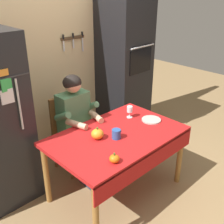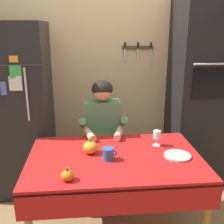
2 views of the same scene
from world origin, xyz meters
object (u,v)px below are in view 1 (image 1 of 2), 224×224
(seated_person, at_px, (77,118))
(pumpkin_medium, at_px, (114,159))
(dining_table, at_px, (118,142))
(wine_glass, at_px, (130,110))
(pumpkin_large, at_px, (97,134))
(serving_tray, at_px, (151,120))
(chair_behind_person, at_px, (69,130))
(coffee_mug, at_px, (116,134))
(wall_oven, at_px, (124,67))

(seated_person, xyz_separation_m, pumpkin_medium, (-0.30, -0.91, 0.04))
(dining_table, bearing_deg, pumpkin_medium, -139.33)
(wine_glass, distance_m, pumpkin_large, 0.60)
(seated_person, distance_m, serving_tray, 0.85)
(chair_behind_person, distance_m, coffee_mug, 0.87)
(dining_table, relative_size, pumpkin_medium, 14.59)
(wall_oven, height_order, pumpkin_large, wall_oven)
(coffee_mug, relative_size, pumpkin_medium, 1.23)
(wall_oven, height_order, serving_tray, wall_oven)
(coffee_mug, relative_size, serving_tray, 0.54)
(wall_oven, bearing_deg, pumpkin_large, -146.50)
(coffee_mug, relative_size, pumpkin_large, 0.93)
(chair_behind_person, bearing_deg, wall_oven, 6.69)
(dining_table, relative_size, wine_glass, 10.01)
(pumpkin_medium, height_order, serving_tray, pumpkin_medium)
(wine_glass, height_order, pumpkin_large, wine_glass)
(wall_oven, bearing_deg, seated_person, -163.97)
(wall_oven, distance_m, seated_person, 1.20)
(wine_glass, xyz_separation_m, pumpkin_large, (-0.59, -0.10, -0.04))
(wall_oven, xyz_separation_m, wine_glass, (-0.66, -0.72, -0.21))
(wall_oven, height_order, chair_behind_person, wall_oven)
(wall_oven, relative_size, pumpkin_large, 16.47)
(seated_person, height_order, wine_glass, seated_person)
(dining_table, distance_m, chair_behind_person, 0.81)
(seated_person, height_order, serving_tray, seated_person)
(chair_behind_person, distance_m, wine_glass, 0.81)
(seated_person, relative_size, serving_tray, 5.73)
(coffee_mug, distance_m, wine_glass, 0.50)
(wine_glass, bearing_deg, dining_table, -152.94)
(chair_behind_person, xyz_separation_m, coffee_mug, (0.00, -0.82, 0.28))
(wine_glass, bearing_deg, pumpkin_medium, -145.86)
(coffee_mug, relative_size, wine_glass, 0.84)
(wall_oven, xyz_separation_m, serving_tray, (-0.54, -0.95, -0.30))
(coffee_mug, bearing_deg, seated_person, 90.36)
(wall_oven, height_order, coffee_mug, wall_oven)
(seated_person, bearing_deg, chair_behind_person, 90.00)
(dining_table, relative_size, pumpkin_large, 10.98)
(coffee_mug, distance_m, pumpkin_large, 0.19)
(chair_behind_person, relative_size, coffee_mug, 7.88)
(seated_person, distance_m, coffee_mug, 0.64)
(dining_table, relative_size, serving_tray, 6.44)
(pumpkin_large, bearing_deg, chair_behind_person, 78.90)
(wall_oven, bearing_deg, serving_tray, -119.74)
(dining_table, height_order, serving_tray, serving_tray)
(pumpkin_medium, bearing_deg, seated_person, 71.84)
(seated_person, bearing_deg, dining_table, -84.32)
(serving_tray, bearing_deg, seated_person, 131.88)
(dining_table, distance_m, serving_tray, 0.52)
(serving_tray, bearing_deg, wine_glass, 117.38)
(seated_person, bearing_deg, wine_glass, -42.04)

